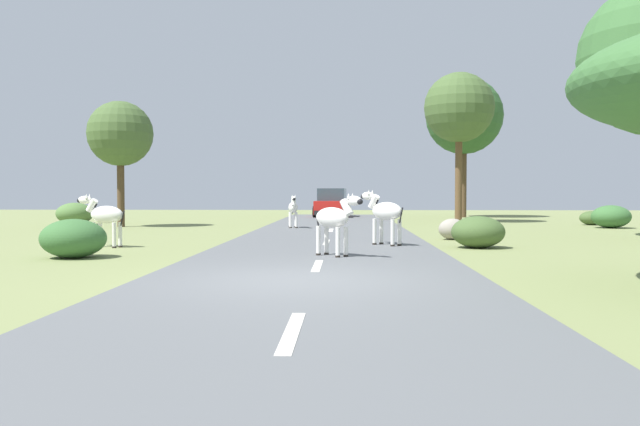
% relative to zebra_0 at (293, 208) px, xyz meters
% --- Properties ---
extents(ground_plane, '(90.00, 90.00, 0.00)m').
position_rel_zebra_0_xyz_m(ground_plane, '(1.37, -15.74, -0.88)').
color(ground_plane, olive).
extents(road, '(6.00, 64.00, 0.05)m').
position_rel_zebra_0_xyz_m(road, '(1.64, -15.74, -0.86)').
color(road, '#56595B').
rests_on(road, ground_plane).
extents(lane_markings, '(0.16, 56.00, 0.01)m').
position_rel_zebra_0_xyz_m(lane_markings, '(1.64, -16.74, -0.83)').
color(lane_markings, silver).
rests_on(lane_markings, road).
extents(zebra_0, '(0.51, 1.47, 1.39)m').
position_rel_zebra_0_xyz_m(zebra_0, '(0.00, 0.00, 0.00)').
color(zebra_0, silver).
rests_on(zebra_0, road).
extents(zebra_1, '(1.54, 0.72, 1.50)m').
position_rel_zebra_0_xyz_m(zebra_1, '(-4.52, -9.09, 0.01)').
color(zebra_1, silver).
rests_on(zebra_1, ground_plane).
extents(zebra_2, '(1.22, 1.25, 1.46)m').
position_rel_zebra_0_xyz_m(zebra_2, '(1.95, -11.81, 0.04)').
color(zebra_2, silver).
rests_on(zebra_2, road).
extents(zebra_3, '(1.27, 1.37, 1.56)m').
position_rel_zebra_0_xyz_m(zebra_3, '(3.30, -8.62, 0.10)').
color(zebra_3, silver).
rests_on(zebra_3, road).
extents(car_0, '(2.23, 4.44, 1.74)m').
position_rel_zebra_0_xyz_m(car_0, '(1.36, 12.44, -0.03)').
color(car_0, red).
rests_on(car_0, road).
extents(tree_1, '(2.88, 2.88, 5.59)m').
position_rel_zebra_0_xyz_m(tree_1, '(-7.82, 1.32, 3.24)').
color(tree_1, '#4C3823').
rests_on(tree_1, ground_plane).
extents(tree_3, '(4.74, 4.74, 8.66)m').
position_rel_zebra_0_xyz_m(tree_3, '(9.52, 12.97, 5.38)').
color(tree_3, '#4C3823').
rests_on(tree_3, ground_plane).
extents(tree_4, '(3.55, 3.55, 7.63)m').
position_rel_zebra_0_xyz_m(tree_4, '(7.97, 6.00, 4.93)').
color(tree_4, brown).
rests_on(tree_4, ground_plane).
extents(bush_0, '(1.46, 1.32, 0.88)m').
position_rel_zebra_0_xyz_m(bush_0, '(5.85, -8.90, -0.44)').
color(bush_0, '#425B2D').
rests_on(bush_0, ground_plane).
extents(bush_1, '(1.75, 1.57, 1.05)m').
position_rel_zebra_0_xyz_m(bush_1, '(-10.79, 3.28, -0.36)').
color(bush_1, '#4C7038').
rests_on(bush_1, ground_plane).
extents(bush_2, '(1.64, 1.48, 0.99)m').
position_rel_zebra_0_xyz_m(bush_2, '(13.64, 1.20, -0.39)').
color(bush_2, '#386633').
rests_on(bush_2, ground_plane).
extents(bush_3, '(1.10, 0.99, 0.66)m').
position_rel_zebra_0_xyz_m(bush_3, '(13.80, 3.76, -0.55)').
color(bush_3, '#425B2D').
rests_on(bush_3, ground_plane).
extents(bush_4, '(1.52, 1.37, 0.91)m').
position_rel_zebra_0_xyz_m(bush_4, '(-4.14, -11.96, -0.43)').
color(bush_4, '#386633').
rests_on(bush_4, ground_plane).
extents(rock_0, '(0.57, 0.60, 0.39)m').
position_rel_zebra_0_xyz_m(rock_0, '(7.08, -2.58, -0.69)').
color(rock_0, '#A89E8C').
rests_on(rock_0, ground_plane).
extents(rock_1, '(0.90, 0.75, 0.68)m').
position_rel_zebra_0_xyz_m(rock_1, '(5.67, -5.85, -0.54)').
color(rock_1, gray).
rests_on(rock_1, ground_plane).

